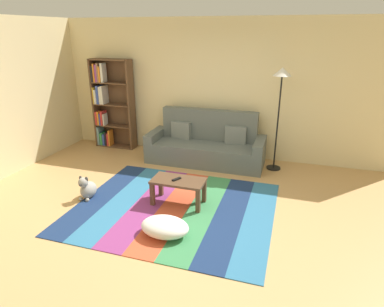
# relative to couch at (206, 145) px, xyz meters

# --- Properties ---
(ground_plane) EXTENTS (14.00, 14.00, 0.00)m
(ground_plane) POSITION_rel_couch_xyz_m (0.16, -2.02, -0.34)
(ground_plane) COLOR tan
(back_wall) EXTENTS (6.80, 0.10, 2.70)m
(back_wall) POSITION_rel_couch_xyz_m (0.16, 0.53, 1.01)
(back_wall) COLOR beige
(back_wall) RESTS_ON ground_plane
(left_wall) EXTENTS (0.10, 5.50, 2.70)m
(left_wall) POSITION_rel_couch_xyz_m (-3.24, -1.27, 1.01)
(left_wall) COLOR beige
(left_wall) RESTS_ON ground_plane
(rug) EXTENTS (2.85, 2.44, 0.01)m
(rug) POSITION_rel_couch_xyz_m (0.04, -1.91, -0.33)
(rug) COLOR navy
(rug) RESTS_ON ground_plane
(couch) EXTENTS (2.26, 0.80, 1.00)m
(couch) POSITION_rel_couch_xyz_m (0.00, 0.00, 0.00)
(couch) COLOR #59605B
(couch) RESTS_ON ground_plane
(bookshelf) EXTENTS (0.90, 0.28, 1.90)m
(bookshelf) POSITION_rel_couch_xyz_m (-2.28, 0.29, 0.61)
(bookshelf) COLOR brown
(bookshelf) RESTS_ON ground_plane
(coffee_table) EXTENTS (0.78, 0.41, 0.39)m
(coffee_table) POSITION_rel_couch_xyz_m (0.05, -1.77, -0.02)
(coffee_table) COLOR #513826
(coffee_table) RESTS_ON rug
(pouf) EXTENTS (0.62, 0.44, 0.23)m
(pouf) POSITION_rel_couch_xyz_m (0.17, -2.60, -0.21)
(pouf) COLOR white
(pouf) RESTS_ON rug
(dog) EXTENTS (0.22, 0.35, 0.40)m
(dog) POSITION_rel_couch_xyz_m (-1.35, -2.03, -0.18)
(dog) COLOR #9E998E
(dog) RESTS_ON ground_plane
(standing_lamp) EXTENTS (0.32, 0.32, 1.86)m
(standing_lamp) POSITION_rel_couch_xyz_m (1.32, 0.03, 1.22)
(standing_lamp) COLOR black
(standing_lamp) RESTS_ON ground_plane
(tv_remote) EXTENTS (0.11, 0.15, 0.02)m
(tv_remote) POSITION_rel_couch_xyz_m (0.03, -1.78, 0.07)
(tv_remote) COLOR black
(tv_remote) RESTS_ON coffee_table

